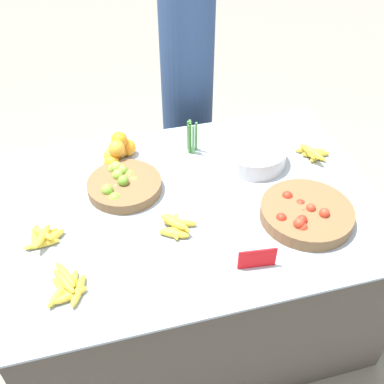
% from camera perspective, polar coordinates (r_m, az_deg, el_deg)
% --- Properties ---
extents(ground_plane, '(12.00, 12.00, 0.00)m').
position_cam_1_polar(ground_plane, '(2.59, 0.00, -14.32)').
color(ground_plane, gray).
extents(market_table, '(1.67, 1.19, 0.80)m').
position_cam_1_polar(market_table, '(2.27, 0.00, -8.57)').
color(market_table, '#4C4742').
rests_on(market_table, ground_plane).
extents(lime_bowl, '(0.33, 0.33, 0.09)m').
position_cam_1_polar(lime_bowl, '(2.05, -8.67, 0.98)').
color(lime_bowl, brown).
rests_on(lime_bowl, market_table).
extents(tomato_basket, '(0.39, 0.39, 0.09)m').
position_cam_1_polar(tomato_basket, '(1.94, 14.24, -2.63)').
color(tomato_basket, brown).
rests_on(tomato_basket, market_table).
extents(orange_pile, '(0.17, 0.18, 0.14)m').
position_cam_1_polar(orange_pile, '(2.22, -9.27, 5.33)').
color(orange_pile, orange).
rests_on(orange_pile, market_table).
extents(metal_bowl, '(0.32, 0.32, 0.09)m').
position_cam_1_polar(metal_bowl, '(2.20, 7.77, 4.73)').
color(metal_bowl, silver).
rests_on(metal_bowl, market_table).
extents(price_sign, '(0.15, 0.02, 0.09)m').
position_cam_1_polar(price_sign, '(1.71, 8.27, -8.37)').
color(price_sign, red).
rests_on(price_sign, market_table).
extents(veg_bundle, '(0.05, 0.07, 0.16)m').
position_cam_1_polar(veg_bundle, '(2.23, -0.15, 6.95)').
color(veg_bundle, '#4C8E42').
rests_on(veg_bundle, market_table).
extents(banana_bunch_middle_left, '(0.16, 0.21, 0.06)m').
position_cam_1_polar(banana_bunch_middle_left, '(1.70, -15.51, -11.48)').
color(banana_bunch_middle_left, gold).
rests_on(banana_bunch_middle_left, market_table).
extents(banana_bunch_front_left, '(0.16, 0.18, 0.06)m').
position_cam_1_polar(banana_bunch_front_left, '(2.30, 15.08, 4.83)').
color(banana_bunch_front_left, gold).
rests_on(banana_bunch_front_left, market_table).
extents(banana_bunch_middle_right, '(0.17, 0.16, 0.06)m').
position_cam_1_polar(banana_bunch_middle_right, '(1.84, -2.08, -4.45)').
color(banana_bunch_middle_right, gold).
rests_on(banana_bunch_middle_right, market_table).
extents(banana_bunch_front_center, '(0.17, 0.16, 0.06)m').
position_cam_1_polar(banana_bunch_front_center, '(1.89, -18.42, -5.48)').
color(banana_bunch_front_center, gold).
rests_on(banana_bunch_front_center, market_table).
extents(vendor_person, '(0.31, 0.31, 1.69)m').
position_cam_1_polar(vendor_person, '(2.78, -0.60, 12.06)').
color(vendor_person, navy).
rests_on(vendor_person, ground_plane).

